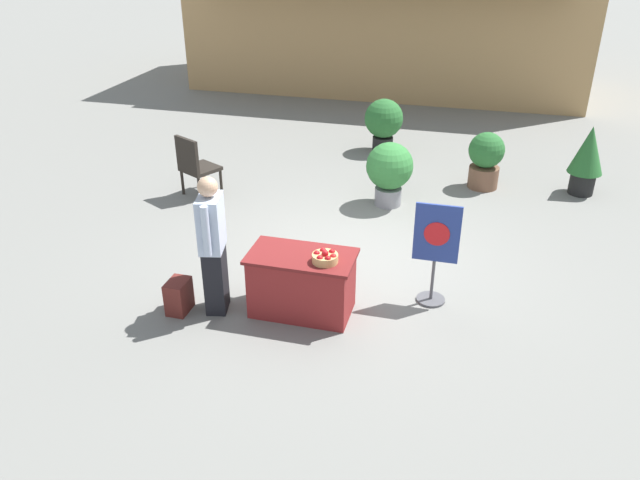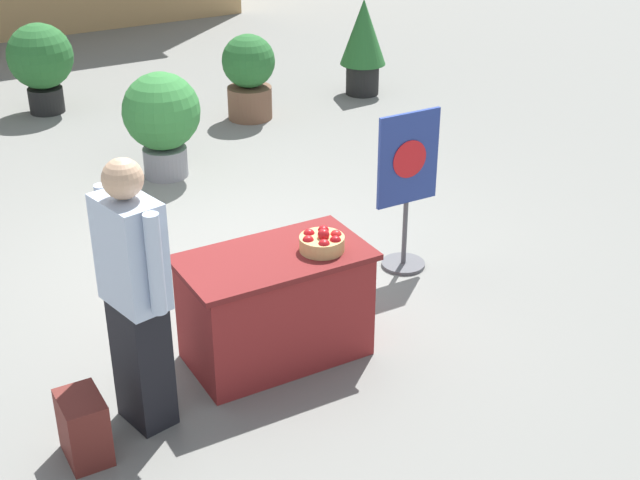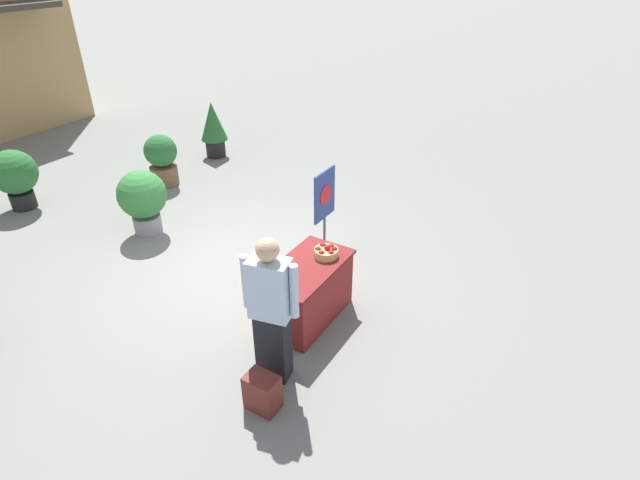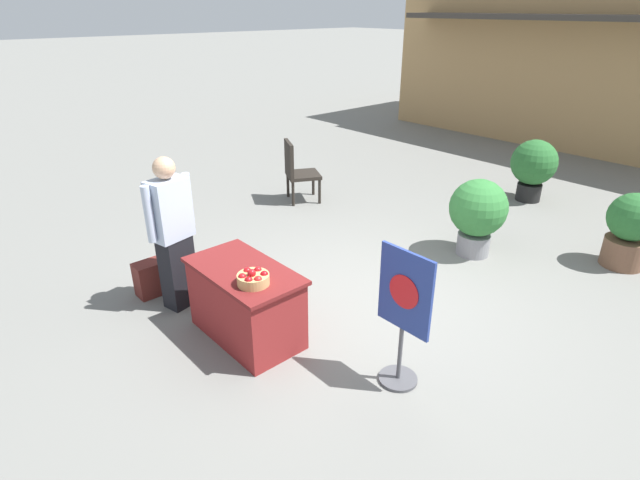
% 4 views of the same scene
% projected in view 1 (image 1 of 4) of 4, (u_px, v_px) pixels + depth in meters
% --- Properties ---
extents(ground_plane, '(120.00, 120.00, 0.00)m').
position_uv_depth(ground_plane, '(355.00, 261.00, 8.82)').
color(ground_plane, slate).
extents(display_table, '(1.27, 0.70, 0.79)m').
position_uv_depth(display_table, '(302.00, 283.00, 7.52)').
color(display_table, maroon).
rests_on(display_table, ground_plane).
extents(apple_basket, '(0.30, 0.30, 0.16)m').
position_uv_depth(apple_basket, '(325.00, 257.00, 7.16)').
color(apple_basket, tan).
rests_on(apple_basket, display_table).
extents(person_visitor, '(0.34, 0.60, 1.76)m').
position_uv_depth(person_visitor, '(213.00, 245.00, 7.33)').
color(person_visitor, black).
rests_on(person_visitor, ground_plane).
extents(backpack, '(0.24, 0.34, 0.42)m').
position_uv_depth(backpack, '(179.00, 296.00, 7.61)').
color(backpack, maroon).
rests_on(backpack, ground_plane).
extents(poster_board, '(0.55, 0.36, 1.33)m').
position_uv_depth(poster_board, '(435.00, 251.00, 7.58)').
color(poster_board, '#4C4C51').
rests_on(poster_board, ground_plane).
extents(patio_chair, '(0.74, 0.74, 1.07)m').
position_uv_depth(patio_chair, '(195.00, 164.00, 10.58)').
color(patio_chair, '#28231E').
rests_on(patio_chair, ground_plane).
extents(potted_plant_far_right, '(0.58, 0.58, 1.22)m').
position_uv_depth(potted_plant_far_right, '(587.00, 157.00, 10.62)').
color(potted_plant_far_right, black).
rests_on(potted_plant_far_right, ground_plane).
extents(potted_plant_near_right, '(0.78, 0.78, 1.08)m').
position_uv_depth(potted_plant_near_right, '(384.00, 121.00, 12.59)').
color(potted_plant_near_right, black).
rests_on(potted_plant_near_right, ground_plane).
extents(potted_plant_far_left, '(0.63, 0.63, 1.01)m').
position_uv_depth(potted_plant_far_left, '(486.00, 158.00, 10.94)').
color(potted_plant_far_left, brown).
rests_on(potted_plant_far_left, ground_plane).
extents(potted_plant_near_left, '(0.78, 0.78, 1.08)m').
position_uv_depth(potted_plant_near_left, '(389.00, 169.00, 10.24)').
color(potted_plant_near_left, gray).
rests_on(potted_plant_near_left, ground_plane).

